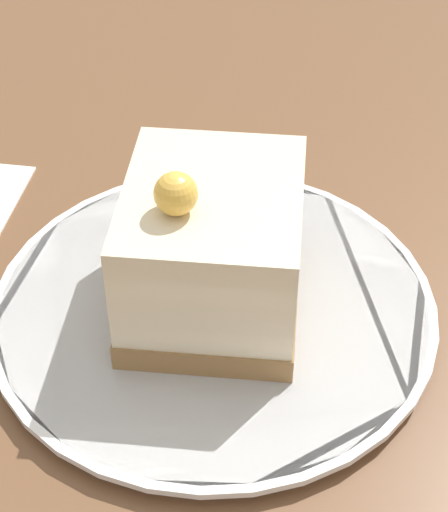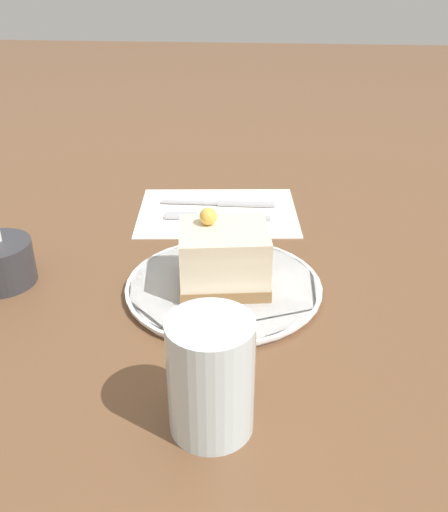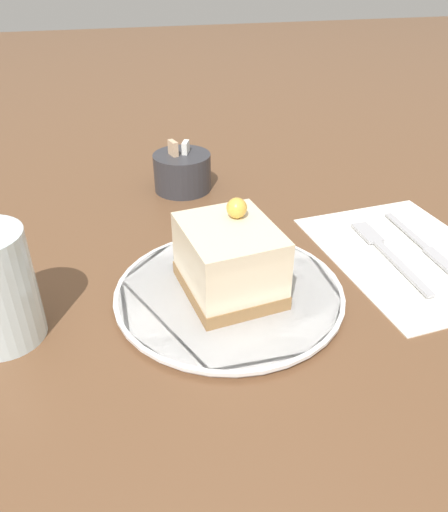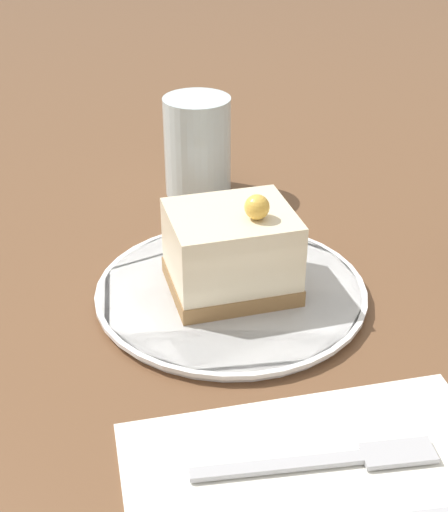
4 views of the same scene
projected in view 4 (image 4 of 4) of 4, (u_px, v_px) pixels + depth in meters
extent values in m
plane|color=brown|center=(252.00, 295.00, 0.66)|extent=(4.00, 4.00, 0.00)
cylinder|color=white|center=(231.00, 291.00, 0.66)|extent=(0.24, 0.24, 0.01)
cylinder|color=white|center=(231.00, 289.00, 0.65)|extent=(0.25, 0.25, 0.00)
cube|color=olive|center=(231.00, 280.00, 0.65)|extent=(0.11, 0.12, 0.02)
cube|color=beige|center=(231.00, 243.00, 0.63)|extent=(0.10, 0.12, 0.06)
sphere|color=#EFB747|center=(252.00, 207.00, 0.60)|extent=(0.02, 0.02, 0.02)
cube|color=white|center=(327.00, 497.00, 0.46)|extent=(0.21, 0.27, 0.00)
cube|color=#B2B2B7|center=(277.00, 466.00, 0.48)|extent=(0.01, 0.12, 0.00)
cube|color=#B2B2B7|center=(398.00, 453.00, 0.49)|extent=(0.02, 0.05, 0.00)
cylinder|color=silver|center=(198.00, 146.00, 0.82)|extent=(0.08, 0.08, 0.11)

